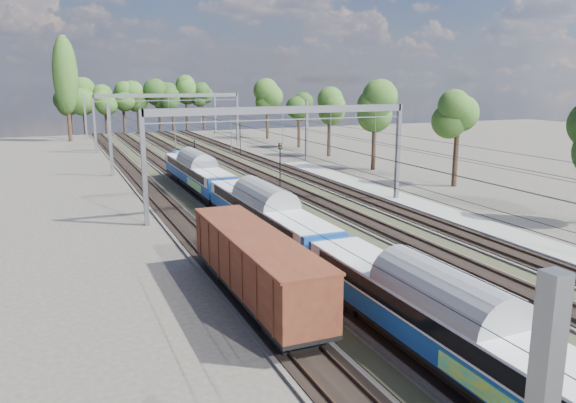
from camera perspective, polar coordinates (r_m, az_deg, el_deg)
name	(u,v)px	position (r m, az deg, el deg)	size (l,w,h in m)	color
track_bed	(231,182)	(62.12, -5.82, 1.96)	(21.00, 130.00, 0.34)	#47423A
platform	(473,223)	(46.21, 18.31, -2.13)	(3.00, 70.00, 0.30)	gray
catenary	(213,120)	(68.77, -7.59, 8.20)	(25.65, 130.00, 9.00)	slate
tree_belt	(189,98)	(108.78, -10.06, 10.36)	(39.66, 101.36, 12.04)	black
poplar	(65,76)	(111.50, -21.69, 11.80)	(4.40, 4.40, 19.04)	black
emu_train	(267,209)	(38.87, -2.14, -0.77)	(2.77, 58.67, 4.05)	black
freight_boxcar	(255,264)	(28.30, -3.37, -6.32)	(2.82, 13.59, 3.50)	black
worker	(195,146)	(90.98, -9.46, 5.63)	(0.65, 0.43, 1.78)	black
signal_near	(280,162)	(55.22, -0.81, 4.04)	(0.32, 0.29, 5.13)	black
signal_far	(240,135)	(83.38, -4.89, 6.78)	(0.31, 0.29, 5.12)	black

